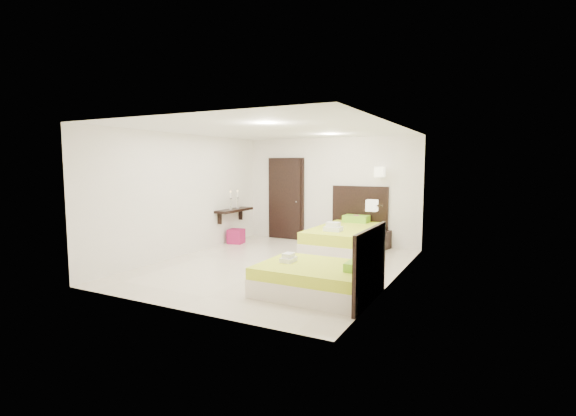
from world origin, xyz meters
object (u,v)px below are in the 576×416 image
at_px(ottoman, 236,236).
at_px(bed_single, 345,238).
at_px(nightstand, 378,239).
at_px(bed_double, 321,278).

bearing_deg(ottoman, bed_single, 2.68).
bearing_deg(ottoman, nightstand, 16.62).
relative_size(bed_single, ottoman, 6.49).
bearing_deg(nightstand, bed_double, -74.88).
bearing_deg(bed_double, nightstand, 92.37).
height_order(bed_double, nightstand, bed_double).
relative_size(bed_double, nightstand, 3.60).
bearing_deg(bed_double, ottoman, 140.76).
xyz_separation_m(bed_double, nightstand, (-0.16, 3.81, -0.04)).
relative_size(bed_double, ottoman, 4.85).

